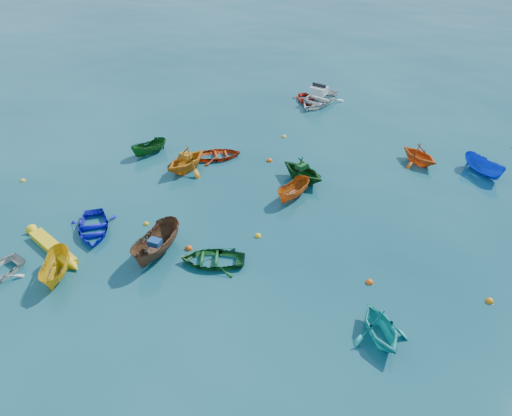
% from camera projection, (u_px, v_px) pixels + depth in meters
% --- Properties ---
extents(ground, '(160.00, 160.00, 0.00)m').
position_uv_depth(ground, '(217.00, 272.00, 22.98)').
color(ground, '#093746').
rests_on(ground, ground).
extents(dinghy_blue_sw, '(3.79, 4.00, 0.67)m').
position_uv_depth(dinghy_blue_sw, '(94.00, 232.00, 25.53)').
color(dinghy_blue_sw, '#0F11BE').
rests_on(dinghy_blue_sw, ground).
extents(sampan_brown_mid, '(1.39, 3.57, 1.37)m').
position_uv_depth(sampan_brown_mid, '(158.00, 254.00, 24.04)').
color(sampan_brown_mid, '#56341F').
rests_on(sampan_brown_mid, ground).
extents(dinghy_orange_w, '(3.44, 3.74, 1.64)m').
position_uv_depth(dinghy_orange_w, '(187.00, 170.00, 30.82)').
color(dinghy_orange_w, orange).
rests_on(dinghy_orange_w, ground).
extents(sampan_yellow_mid, '(2.25, 3.02, 1.10)m').
position_uv_depth(sampan_yellow_mid, '(58.00, 277.00, 22.71)').
color(sampan_yellow_mid, gold).
rests_on(sampan_yellow_mid, ground).
extents(dinghy_green_e, '(3.60, 3.06, 0.63)m').
position_uv_depth(dinghy_green_e, '(212.00, 262.00, 23.53)').
color(dinghy_green_e, '#12501F').
rests_on(dinghy_green_e, ground).
extents(dinghy_cyan_se, '(3.37, 3.48, 1.40)m').
position_uv_depth(dinghy_cyan_se, '(379.00, 337.00, 19.76)').
color(dinghy_cyan_se, '#1BAAA5').
rests_on(dinghy_cyan_se, ground).
extents(dinghy_red_nw, '(3.61, 3.36, 0.61)m').
position_uv_depth(dinghy_red_nw, '(219.00, 158.00, 32.13)').
color(dinghy_red_nw, '#B2340E').
rests_on(dinghy_red_nw, ground).
extents(sampan_orange_n, '(1.77, 2.86, 1.04)m').
position_uv_depth(sampan_orange_n, '(293.00, 197.00, 28.22)').
color(sampan_orange_n, '#BF5611').
rests_on(sampan_orange_n, ground).
extents(dinghy_green_n, '(3.79, 3.60, 1.56)m').
position_uv_depth(dinghy_green_n, '(302.00, 181.00, 29.76)').
color(dinghy_green_n, '#0F4212').
rests_on(dinghy_green_n, ground).
extents(sampan_blue_far, '(2.88, 2.75, 1.12)m').
position_uv_depth(sampan_blue_far, '(482.00, 174.00, 30.44)').
color(sampan_blue_far, blue).
rests_on(sampan_blue_far, ground).
extents(dinghy_red_far, '(2.92, 3.15, 0.53)m').
position_uv_depth(dinghy_red_far, '(306.00, 101.00, 39.98)').
color(dinghy_red_far, red).
rests_on(dinghy_red_far, ground).
extents(dinghy_orange_far, '(3.48, 3.40, 1.39)m').
position_uv_depth(dinghy_orange_far, '(418.00, 163.00, 31.55)').
color(dinghy_orange_far, '#D65514').
rests_on(dinghy_orange_far, ground).
extents(sampan_green_far, '(2.04, 2.69, 0.98)m').
position_uv_depth(sampan_green_far, '(150.00, 154.00, 32.57)').
color(sampan_green_far, '#114B16').
rests_on(sampan_green_far, ground).
extents(kayak_yellow, '(4.19, 2.20, 0.44)m').
position_uv_depth(kayak_yellow, '(54.00, 250.00, 24.27)').
color(kayak_yellow, yellow).
rests_on(kayak_yellow, ground).
extents(motorboat_white, '(4.09, 4.99, 1.51)m').
position_uv_depth(motorboat_white, '(318.00, 103.00, 39.67)').
color(motorboat_white, silver).
rests_on(motorboat_white, ground).
extents(tarp_blue_a, '(0.60, 0.46, 0.29)m').
position_uv_depth(tarp_blue_a, '(155.00, 242.00, 23.46)').
color(tarp_blue_a, navy).
rests_on(tarp_blue_a, sampan_brown_mid).
extents(tarp_orange_a, '(0.74, 0.64, 0.31)m').
position_uv_depth(tarp_orange_a, '(186.00, 156.00, 30.30)').
color(tarp_orange_a, '#B36712').
rests_on(tarp_orange_a, dinghy_orange_w).
extents(tarp_green_b, '(0.73, 0.80, 0.32)m').
position_uv_depth(tarp_green_b, '(301.00, 166.00, 29.29)').
color(tarp_green_b, '#134D20').
rests_on(tarp_green_b, dinghy_green_n).
extents(buoy_or_a, '(0.30, 0.30, 0.30)m').
position_uv_depth(buoy_or_a, '(35.00, 231.00, 25.60)').
color(buoy_or_a, '#FB510D').
rests_on(buoy_or_a, ground).
extents(buoy_ye_a, '(0.29, 0.29, 0.29)m').
position_uv_depth(buoy_ye_a, '(146.00, 224.00, 26.08)').
color(buoy_ye_a, gold).
rests_on(buoy_ye_a, ground).
extents(buoy_or_b, '(0.35, 0.35, 0.35)m').
position_uv_depth(buoy_or_b, '(369.00, 283.00, 22.37)').
color(buoy_or_b, '#EC4D0C').
rests_on(buoy_or_b, ground).
extents(buoy_ye_b, '(0.30, 0.30, 0.30)m').
position_uv_depth(buoy_ye_b, '(23.00, 181.00, 29.71)').
color(buoy_ye_b, yellow).
rests_on(buoy_ye_b, ground).
extents(buoy_or_c, '(0.37, 0.37, 0.37)m').
position_uv_depth(buoy_or_c, '(189.00, 249.00, 24.38)').
color(buoy_or_c, '#DE490C').
rests_on(buoy_or_c, ground).
extents(buoy_ye_c, '(0.33, 0.33, 0.33)m').
position_uv_depth(buoy_ye_c, '(258.00, 236.00, 25.21)').
color(buoy_ye_c, yellow).
rests_on(buoy_ye_c, ground).
extents(buoy_or_d, '(0.35, 0.35, 0.35)m').
position_uv_depth(buoy_or_d, '(489.00, 302.00, 21.39)').
color(buoy_or_d, orange).
rests_on(buoy_or_d, ground).
extents(buoy_ye_d, '(0.32, 0.32, 0.32)m').
position_uv_depth(buoy_ye_d, '(284.00, 137.00, 34.62)').
color(buoy_ye_d, yellow).
rests_on(buoy_ye_d, ground).
extents(buoy_or_e, '(0.38, 0.38, 0.38)m').
position_uv_depth(buoy_or_e, '(269.00, 161.00, 31.75)').
color(buoy_or_e, '#F3500D').
rests_on(buoy_or_e, ground).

